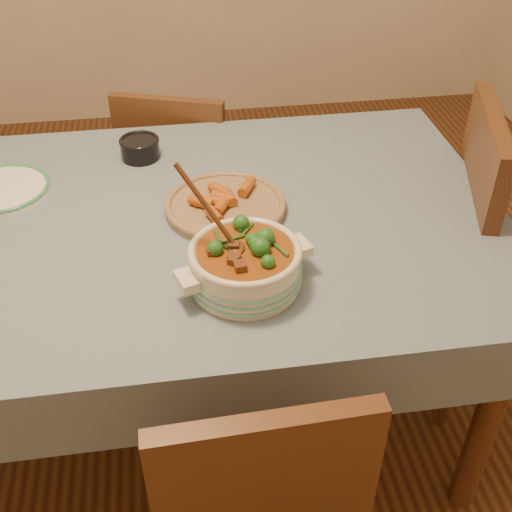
# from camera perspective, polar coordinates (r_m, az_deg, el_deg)

# --- Properties ---
(floor) EXTENTS (4.50, 4.50, 0.00)m
(floor) POSITION_cam_1_polar(r_m,az_deg,el_deg) (2.17, -5.31, -13.40)
(floor) COLOR #462214
(floor) RESTS_ON ground
(dining_table) EXTENTS (1.68, 1.08, 0.76)m
(dining_table) POSITION_cam_1_polar(r_m,az_deg,el_deg) (1.71, -6.58, 0.77)
(dining_table) COLOR brown
(dining_table) RESTS_ON floor
(stew_casserole) EXTENTS (0.31, 0.30, 0.29)m
(stew_casserole) POSITION_cam_1_polar(r_m,az_deg,el_deg) (1.40, -1.00, -0.58)
(stew_casserole) COLOR beige
(stew_casserole) RESTS_ON dining_table
(white_plate) EXTENTS (0.25, 0.25, 0.02)m
(white_plate) POSITION_cam_1_polar(r_m,az_deg,el_deg) (1.87, -21.67, 5.50)
(white_plate) COLOR white
(white_plate) RESTS_ON dining_table
(condiment_bowl) EXTENTS (0.14, 0.14, 0.06)m
(condiment_bowl) POSITION_cam_1_polar(r_m,az_deg,el_deg) (1.93, -10.29, 9.51)
(condiment_bowl) COLOR black
(condiment_bowl) RESTS_ON dining_table
(fried_plate) EXTENTS (0.33, 0.33, 0.05)m
(fried_plate) POSITION_cam_1_polar(r_m,az_deg,el_deg) (1.66, -2.74, 4.64)
(fried_plate) COLOR #9E8257
(fried_plate) RESTS_ON dining_table
(chair_far) EXTENTS (0.49, 0.49, 0.82)m
(chair_far) POSITION_cam_1_polar(r_m,az_deg,el_deg) (2.40, -6.62, 6.95)
(chair_far) COLOR brown
(chair_far) RESTS_ON floor
(chair_right) EXTENTS (0.56, 0.56, 0.97)m
(chair_right) POSITION_cam_1_polar(r_m,az_deg,el_deg) (2.01, 21.19, 0.36)
(chair_right) COLOR brown
(chair_right) RESTS_ON floor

